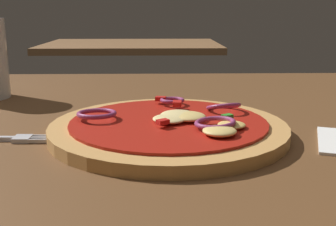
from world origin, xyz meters
name	(u,v)px	position (x,y,z in m)	size (l,w,h in m)	color
dining_table	(123,144)	(0.00, 0.00, 0.01)	(1.20, 0.90, 0.03)	brown
pizza	(170,127)	(0.05, -0.01, 0.03)	(0.26, 0.26, 0.03)	tan
background_table	(132,46)	(-0.06, 1.31, 0.01)	(0.72, 0.50, 0.03)	brown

